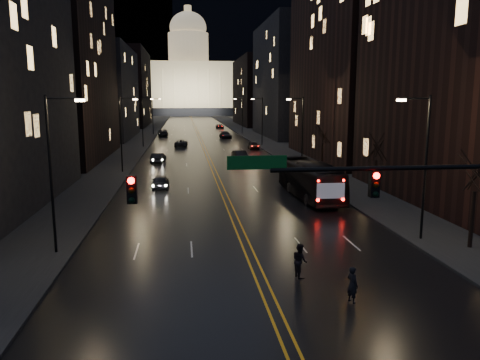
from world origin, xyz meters
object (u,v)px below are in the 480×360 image
object	(u,v)px
receding_car_a	(240,156)
pedestrian_a	(352,285)
traffic_signal	(433,195)
bus	(310,180)
oncoming_car_b	(158,158)
pedestrian_b	(300,260)
oncoming_car_a	(160,182)

from	to	relation	value
receding_car_a	pedestrian_a	xyz separation A→B (m)	(-0.77, -46.90, 0.06)
traffic_signal	bus	xyz separation A→B (m)	(1.62, 23.49, -3.48)
oncoming_car_b	pedestrian_b	world-z (taller)	pedestrian_b
pedestrian_b	oncoming_car_a	bearing A→B (deg)	7.66
oncoming_car_a	oncoming_car_b	xyz separation A→B (m)	(-1.18, 18.95, 0.02)
receding_car_a	bus	bearing A→B (deg)	-90.50
oncoming_car_a	pedestrian_b	distance (m)	25.59
pedestrian_a	pedestrian_b	size ratio (longest dim) A/B	0.94
traffic_signal	pedestrian_b	bearing A→B (deg)	128.09
receding_car_a	pedestrian_a	bearing A→B (deg)	-98.72
oncoming_car_b	pedestrian_a	world-z (taller)	pedestrian_a
oncoming_car_b	pedestrian_a	xyz separation A→B (m)	(10.69, -46.42, 0.11)
oncoming_car_a	traffic_signal	bearing A→B (deg)	112.00
receding_car_a	pedestrian_b	bearing A→B (deg)	-100.81
pedestrian_a	pedestrian_b	distance (m)	3.52
traffic_signal	oncoming_car_b	distance (m)	50.20
oncoming_car_a	pedestrian_b	size ratio (longest dim) A/B	2.31
traffic_signal	oncoming_car_b	size ratio (longest dim) A/B	4.04
bus	pedestrian_b	xyz separation A→B (m)	(-5.54, -18.48, -0.76)
traffic_signal	oncoming_car_a	size ratio (longest dim) A/B	4.33
bus	pedestrian_a	bearing A→B (deg)	-103.27
pedestrian_b	oncoming_car_b	bearing A→B (deg)	1.45
oncoming_car_a	pedestrian_a	bearing A→B (deg)	109.01
traffic_signal	receding_car_a	xyz separation A→B (m)	(-1.61, 48.74, -4.35)
receding_car_a	pedestrian_b	world-z (taller)	pedestrian_b
receding_car_a	pedestrian_b	distance (m)	43.80
oncoming_car_b	pedestrian_a	size ratio (longest dim) A/B	2.63
oncoming_car_a	oncoming_car_b	bearing A→B (deg)	-86.54
pedestrian_a	pedestrian_b	world-z (taller)	pedestrian_b
pedestrian_a	bus	bearing A→B (deg)	-35.14
pedestrian_a	pedestrian_b	xyz separation A→B (m)	(-1.54, 3.17, 0.05)
traffic_signal	bus	distance (m)	23.80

